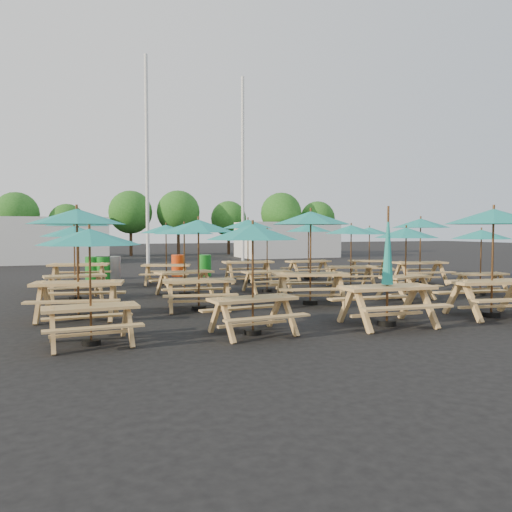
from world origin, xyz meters
name	(u,v)px	position (x,y,z in m)	size (l,w,h in m)	color
ground	(272,291)	(0.00, 0.00, 0.00)	(120.00, 120.00, 0.00)	black
picnic_unit_0	(90,244)	(-5.91, -5.97, 1.78)	(1.87, 1.87, 2.08)	tan
picnic_unit_1	(77,223)	(-6.07, -3.13, 2.18)	(2.54, 2.54, 2.54)	tan
picnic_unit_2	(74,236)	(-6.11, 0.16, 1.86)	(2.07, 2.07, 2.16)	tan
picnic_unit_3	(78,225)	(-5.95, 3.27, 2.19)	(2.55, 2.55, 2.55)	tan
picnic_unit_4	(253,239)	(-2.93, -6.14, 1.86)	(2.05, 2.05, 2.17)	tan
picnic_unit_5	(198,232)	(-3.18, -2.84, 1.99)	(2.29, 2.29, 2.31)	tan
picnic_unit_6	(184,233)	(-2.91, 0.08, 1.92)	(2.29, 2.29, 2.23)	tan
picnic_unit_7	(166,233)	(-2.89, 3.30, 1.93)	(2.42, 2.42, 2.24)	tan
picnic_unit_8	(387,277)	(0.05, -6.30, 1.04)	(2.08, 1.84, 2.54)	tan
picnic_unit_9	(311,224)	(-0.10, -3.01, 2.20)	(2.63, 2.63, 2.56)	tan
picnic_unit_10	(267,238)	(-0.18, -0.03, 1.77)	(1.87, 1.87, 2.06)	tan
picnic_unit_11	(248,228)	(0.22, 2.99, 2.11)	(2.26, 2.26, 2.45)	tan
picnic_unit_12	(493,223)	(2.99, -6.24, 2.19)	(2.45, 2.45, 2.54)	tan
picnic_unit_13	(406,237)	(2.87, -3.21, 1.82)	(2.28, 2.28, 2.12)	tan
picnic_unit_14	(351,233)	(3.13, 0.23, 1.91)	(2.26, 2.26, 2.22)	tan
picnic_unit_15	(309,231)	(2.95, 3.23, 1.98)	(2.04, 2.04, 2.30)	tan
picnic_unit_17	(481,238)	(5.75, -3.12, 1.77)	(2.00, 2.00, 2.06)	tan
picnic_unit_18	(421,227)	(6.12, 0.21, 2.13)	(2.43, 2.43, 2.48)	tan
picnic_unit_19	(369,234)	(5.84, 3.19, 1.86)	(2.32, 2.32, 2.16)	tan
waste_bin_0	(93,268)	(-5.37, 6.26, 0.47)	(0.59, 0.59, 0.94)	#177F1E
waste_bin_1	(103,268)	(-4.97, 6.10, 0.47)	(0.59, 0.59, 0.94)	#177F1E
waste_bin_2	(104,268)	(-4.94, 6.29, 0.47)	(0.59, 0.59, 0.94)	gray
waste_bin_3	(113,268)	(-4.56, 6.18, 0.47)	(0.59, 0.59, 0.94)	gray
waste_bin_4	(178,266)	(-1.79, 6.47, 0.47)	(0.59, 0.59, 0.94)	red
waste_bin_5	(204,266)	(-0.71, 6.07, 0.47)	(0.59, 0.59, 0.94)	#177F1E
mast_0	(147,161)	(-2.00, 14.00, 6.00)	(0.20, 0.20, 12.00)	silver
mast_1	(243,169)	(4.50, 16.00, 6.00)	(0.20, 0.20, 12.00)	silver
event_tent_0	(39,240)	(-8.00, 18.00, 1.40)	(8.00, 4.00, 2.80)	silver
event_tent_1	(287,240)	(9.00, 19.00, 1.30)	(7.00, 4.00, 2.60)	silver
tree_1	(16,214)	(-9.74, 23.90, 3.15)	(3.11, 3.11, 4.72)	#382314
tree_2	(67,222)	(-6.39, 23.65, 2.62)	(2.59, 2.59, 3.93)	#382314
tree_3	(131,212)	(-1.75, 24.72, 3.41)	(3.36, 3.36, 5.09)	#382314
tree_4	(178,212)	(1.90, 24.26, 3.46)	(3.41, 3.41, 5.17)	#382314
tree_5	(229,219)	(6.22, 24.67, 2.97)	(2.94, 2.94, 4.45)	#382314
tree_6	(281,213)	(10.23, 22.90, 3.43)	(3.38, 3.38, 5.13)	#382314
tree_7	(318,219)	(13.63, 22.92, 2.99)	(2.95, 2.95, 4.48)	#382314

